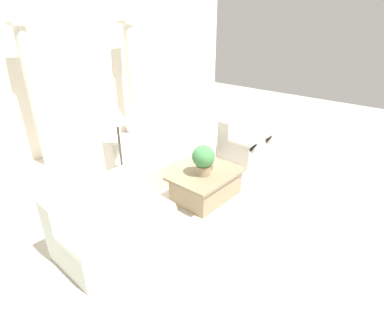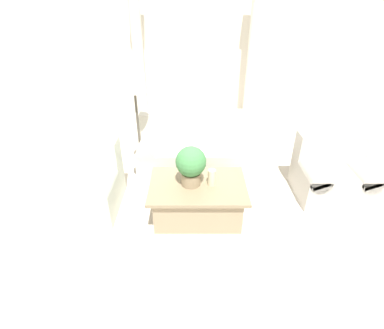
{
  "view_description": "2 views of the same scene",
  "coord_description": "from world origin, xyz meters",
  "px_view_note": "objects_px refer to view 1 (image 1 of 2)",
  "views": [
    {
      "loc": [
        -3.23,
        -3.13,
        2.67
      ],
      "look_at": [
        0.07,
        -0.24,
        0.51
      ],
      "focal_mm": 28.0,
      "sensor_mm": 36.0,
      "label": 1
    },
    {
      "loc": [
        0.02,
        -3.47,
        2.44
      ],
      "look_at": [
        0.03,
        -0.27,
        0.58
      ],
      "focal_mm": 28.0,
      "sensor_mm": 36.0,
      "label": 2
    }
  ],
  "objects_px": {
    "loveseat": "(112,222)",
    "coffee_table": "(206,185)",
    "armchair": "(243,141)",
    "potted_plant": "(203,159)",
    "sofa_long": "(163,156)",
    "floor_lamp": "(117,123)"
  },
  "relations": [
    {
      "from": "loveseat",
      "to": "coffee_table",
      "type": "distance_m",
      "value": 1.7
    },
    {
      "from": "armchair",
      "to": "loveseat",
      "type": "bearing_deg",
      "value": -175.41
    },
    {
      "from": "potted_plant",
      "to": "armchair",
      "type": "height_order",
      "value": "potted_plant"
    },
    {
      "from": "sofa_long",
      "to": "armchair",
      "type": "bearing_deg",
      "value": -22.54
    },
    {
      "from": "floor_lamp",
      "to": "potted_plant",
      "type": "bearing_deg",
      "value": -53.88
    },
    {
      "from": "floor_lamp",
      "to": "armchair",
      "type": "xyz_separation_m",
      "value": [
        2.65,
        -0.59,
        -0.91
      ]
    },
    {
      "from": "loveseat",
      "to": "armchair",
      "type": "distance_m",
      "value": 3.5
    },
    {
      "from": "potted_plant",
      "to": "armchair",
      "type": "relative_size",
      "value": 0.53
    },
    {
      "from": "armchair",
      "to": "coffee_table",
      "type": "bearing_deg",
      "value": -165.58
    },
    {
      "from": "coffee_table",
      "to": "floor_lamp",
      "type": "bearing_deg",
      "value": 128.71
    },
    {
      "from": "sofa_long",
      "to": "armchair",
      "type": "xyz_separation_m",
      "value": [
        1.67,
        -0.69,
        -0.0
      ]
    },
    {
      "from": "sofa_long",
      "to": "coffee_table",
      "type": "bearing_deg",
      "value": -96.94
    },
    {
      "from": "potted_plant",
      "to": "floor_lamp",
      "type": "height_order",
      "value": "floor_lamp"
    },
    {
      "from": "loveseat",
      "to": "coffee_table",
      "type": "xyz_separation_m",
      "value": [
        1.68,
        -0.18,
        -0.11
      ]
    },
    {
      "from": "potted_plant",
      "to": "coffee_table",
      "type": "bearing_deg",
      "value": -4.22
    },
    {
      "from": "coffee_table",
      "to": "potted_plant",
      "type": "bearing_deg",
      "value": 175.78
    },
    {
      "from": "coffee_table",
      "to": "armchair",
      "type": "xyz_separation_m",
      "value": [
        1.81,
        0.47,
        0.1
      ]
    },
    {
      "from": "coffee_table",
      "to": "potted_plant",
      "type": "height_order",
      "value": "potted_plant"
    },
    {
      "from": "coffee_table",
      "to": "sofa_long",
      "type": "bearing_deg",
      "value": 83.06
    },
    {
      "from": "floor_lamp",
      "to": "armchair",
      "type": "height_order",
      "value": "floor_lamp"
    },
    {
      "from": "potted_plant",
      "to": "floor_lamp",
      "type": "distance_m",
      "value": 1.4
    },
    {
      "from": "floor_lamp",
      "to": "sofa_long",
      "type": "bearing_deg",
      "value": 6.06
    }
  ]
}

